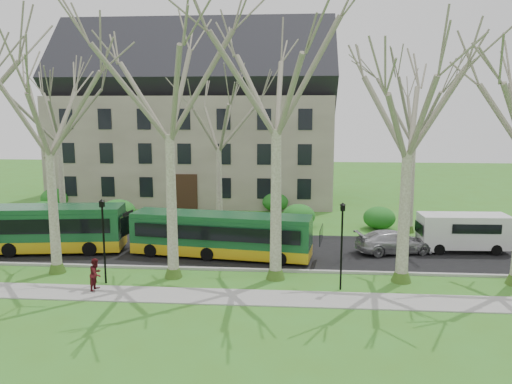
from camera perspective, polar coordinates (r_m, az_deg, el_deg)
ground at (r=26.73m, az=-3.70°, el=-9.95°), size 120.00×120.00×0.00m
sidewalk at (r=24.40m, az=-4.55°, el=-11.82°), size 70.00×2.00×0.06m
road at (r=31.91m, az=-2.30°, el=-6.63°), size 80.00×8.00×0.06m
curb at (r=28.11m, az=-3.27°, el=-8.80°), size 80.00×0.25×0.14m
building at (r=49.89m, az=-6.77°, el=8.48°), size 26.50×12.20×16.00m
tree_row_verge at (r=25.57m, az=-3.77°, el=5.24°), size 49.00×7.00×14.00m
tree_row_far at (r=36.40m, az=-3.44°, el=4.93°), size 33.00×7.00×12.00m
lamp_row at (r=25.03m, az=-4.09°, el=-5.14°), size 36.22×0.22×4.30m
hedges at (r=40.59m, az=-7.46°, el=-1.79°), size 30.60×8.60×2.00m
bus_lead at (r=34.16m, az=-24.81°, el=-3.81°), size 12.08×4.04×2.96m
bus_follow at (r=30.17m, az=-4.03°, el=-4.87°), size 11.02×3.71×2.70m
sedan at (r=32.17m, az=15.50°, el=-5.51°), size 5.08×2.96×1.38m
van_a at (r=33.82m, az=22.59°, el=-4.33°), size 5.43×2.15×2.34m
pedestrian_b at (r=26.06m, az=-17.82°, el=-8.91°), size 0.68×0.84×1.60m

